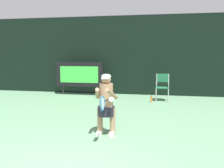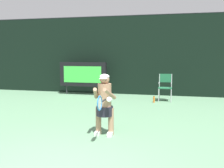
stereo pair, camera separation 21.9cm
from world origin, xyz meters
The scene contains 6 objects.
backdrop_screen centered at (0.00, 8.50, 1.81)m, with size 18.00×0.12×3.66m.
scoreboard centered at (-2.25, 7.81, 0.95)m, with size 2.20×0.21×1.50m.
umpire_chair centered at (1.49, 7.06, 0.62)m, with size 0.52×0.44×1.08m.
water_bottle centered at (1.09, 6.60, 0.12)m, with size 0.07×0.07×0.27m.
tennis_player centered at (0.29, 2.23, 0.76)m, with size 0.53×0.61×1.42m.
tennis_racket centered at (0.37, 1.57, 0.87)m, with size 0.03×0.60×0.31m.
Camera 1 is at (1.61, -3.46, 1.86)m, focal length 41.47 mm.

